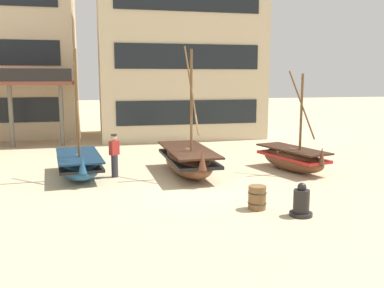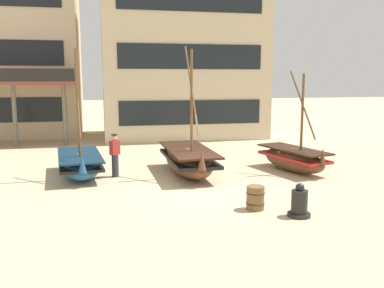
# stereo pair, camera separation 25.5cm
# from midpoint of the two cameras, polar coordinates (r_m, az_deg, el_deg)

# --- Properties ---
(ground_plane) EXTENTS (120.00, 120.00, 0.00)m
(ground_plane) POSITION_cam_midpoint_polar(r_m,az_deg,el_deg) (14.90, 0.38, -5.91)
(ground_plane) COLOR #CCB78E
(fishing_boat_near_left) EXTENTS (1.97, 4.05, 4.87)m
(fishing_boat_near_left) POSITION_cam_midpoint_polar(r_m,az_deg,el_deg) (17.02, -15.47, -2.64)
(fishing_boat_near_left) COLOR #23517A
(fishing_boat_near_left) RESTS_ON ground
(fishing_boat_centre_large) EXTENTS (1.74, 4.56, 5.06)m
(fishing_boat_centre_large) POSITION_cam_midpoint_polar(r_m,az_deg,el_deg) (16.78, -0.98, -2.18)
(fishing_boat_centre_large) COLOR brown
(fishing_boat_centre_large) RESTS_ON ground
(fishing_boat_far_right) EXTENTS (2.04, 3.61, 4.11)m
(fishing_boat_far_right) POSITION_cam_midpoint_polar(r_m,az_deg,el_deg) (17.86, 13.05, -1.87)
(fishing_boat_far_right) COLOR brown
(fishing_boat_far_right) RESTS_ON ground
(fisherman_by_hull) EXTENTS (0.42, 0.39, 1.68)m
(fisherman_by_hull) POSITION_cam_midpoint_polar(r_m,az_deg,el_deg) (16.58, -10.88, -1.60)
(fisherman_by_hull) COLOR #33333D
(fisherman_by_hull) RESTS_ON ground
(capstan_winch) EXTENTS (0.64, 0.64, 0.95)m
(capstan_winch) POSITION_cam_midpoint_polar(r_m,az_deg,el_deg) (12.22, 13.98, -7.73)
(capstan_winch) COLOR black
(capstan_winch) RESTS_ON ground
(wooden_barrel) EXTENTS (0.56, 0.56, 0.70)m
(wooden_barrel) POSITION_cam_midpoint_polar(r_m,az_deg,el_deg) (12.58, 8.22, -7.18)
(wooden_barrel) COLOR brown
(wooden_barrel) RESTS_ON ground
(harbor_building_main) EXTENTS (10.53, 6.88, 10.03)m
(harbor_building_main) POSITION_cam_midpoint_polar(r_m,az_deg,el_deg) (28.21, -2.22, 11.41)
(harbor_building_main) COLOR beige
(harbor_building_main) RESTS_ON ground
(harbor_building_annex) EXTENTS (9.66, 9.39, 10.55)m
(harbor_building_annex) POSITION_cam_midpoint_polar(r_m,az_deg,el_deg) (30.94, -24.53, 10.86)
(harbor_building_annex) COLOR beige
(harbor_building_annex) RESTS_ON ground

